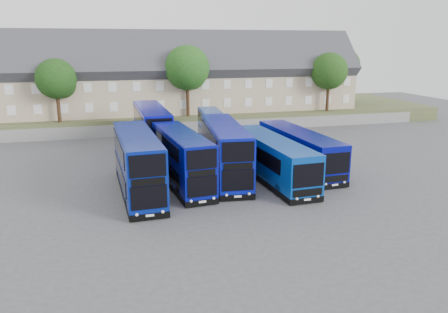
{
  "coord_description": "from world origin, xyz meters",
  "views": [
    {
      "loc": [
        -7.99,
        -31.15,
        11.33
      ],
      "look_at": [
        0.97,
        2.87,
        2.2
      ],
      "focal_mm": 35.0,
      "sensor_mm": 36.0,
      "label": 1
    }
  ],
  "objects_px": {
    "dd_front_left": "(138,165)",
    "tree_east": "(330,72)",
    "coach_east_a": "(272,159)",
    "tree_far": "(343,67)",
    "tree_mid": "(188,69)",
    "dd_front_mid": "(182,160)",
    "tree_west": "(57,80)"
  },
  "relations": [
    {
      "from": "dd_front_left",
      "to": "tree_east",
      "type": "bearing_deg",
      "value": 36.75
    },
    {
      "from": "coach_east_a",
      "to": "tree_far",
      "type": "height_order",
      "value": "tree_far"
    },
    {
      "from": "dd_front_left",
      "to": "tree_far",
      "type": "relative_size",
      "value": 1.37
    },
    {
      "from": "tree_mid",
      "to": "dd_front_mid",
      "type": "bearing_deg",
      "value": -101.81
    },
    {
      "from": "dd_front_left",
      "to": "coach_east_a",
      "type": "relative_size",
      "value": 0.9
    },
    {
      "from": "tree_mid",
      "to": "dd_front_left",
      "type": "bearing_deg",
      "value": -109.24
    },
    {
      "from": "dd_front_mid",
      "to": "tree_mid",
      "type": "relative_size",
      "value": 1.22
    },
    {
      "from": "tree_mid",
      "to": "tree_east",
      "type": "xyz_separation_m",
      "value": [
        20.0,
        -0.5,
        -0.68
      ]
    },
    {
      "from": "dd_front_left",
      "to": "tree_far",
      "type": "xyz_separation_m",
      "value": [
        34.32,
        30.34,
        5.43
      ]
    },
    {
      "from": "tree_east",
      "to": "tree_far",
      "type": "xyz_separation_m",
      "value": [
        6.0,
        7.0,
        0.34
      ]
    },
    {
      "from": "coach_east_a",
      "to": "tree_far",
      "type": "distance_m",
      "value": 37.96
    },
    {
      "from": "dd_front_left",
      "to": "coach_east_a",
      "type": "height_order",
      "value": "dd_front_left"
    },
    {
      "from": "coach_east_a",
      "to": "tree_far",
      "type": "bearing_deg",
      "value": 49.07
    },
    {
      "from": "dd_front_left",
      "to": "tree_mid",
      "type": "relative_size",
      "value": 1.3
    },
    {
      "from": "dd_front_mid",
      "to": "tree_far",
      "type": "distance_m",
      "value": 42.7
    },
    {
      "from": "dd_front_left",
      "to": "tree_far",
      "type": "distance_m",
      "value": 46.13
    },
    {
      "from": "coach_east_a",
      "to": "tree_east",
      "type": "distance_m",
      "value": 28.84
    },
    {
      "from": "tree_west",
      "to": "dd_front_left",
      "type": "bearing_deg",
      "value": -71.78
    },
    {
      "from": "dd_front_mid",
      "to": "coach_east_a",
      "type": "relative_size",
      "value": 0.85
    },
    {
      "from": "coach_east_a",
      "to": "tree_far",
      "type": "relative_size",
      "value": 1.52
    },
    {
      "from": "tree_west",
      "to": "tree_mid",
      "type": "relative_size",
      "value": 0.83
    },
    {
      "from": "dd_front_mid",
      "to": "coach_east_a",
      "type": "xyz_separation_m",
      "value": [
        7.66,
        -0.44,
        -0.4
      ]
    },
    {
      "from": "tree_far",
      "to": "coach_east_a",
      "type": "bearing_deg",
      "value": -127.98
    },
    {
      "from": "coach_east_a",
      "to": "tree_far",
      "type": "xyz_separation_m",
      "value": [
        23.07,
        29.55,
        5.98
      ]
    },
    {
      "from": "coach_east_a",
      "to": "tree_east",
      "type": "xyz_separation_m",
      "value": [
        17.07,
        22.55,
        5.64
      ]
    },
    {
      "from": "coach_east_a",
      "to": "tree_mid",
      "type": "relative_size",
      "value": 1.44
    },
    {
      "from": "coach_east_a",
      "to": "tree_east",
      "type": "relative_size",
      "value": 1.62
    },
    {
      "from": "tree_mid",
      "to": "tree_east",
      "type": "distance_m",
      "value": 20.02
    },
    {
      "from": "tree_east",
      "to": "tree_west",
      "type": "bearing_deg",
      "value": -180.0
    },
    {
      "from": "tree_west",
      "to": "tree_mid",
      "type": "xyz_separation_m",
      "value": [
        16.0,
        0.5,
        1.02
      ]
    },
    {
      "from": "tree_far",
      "to": "tree_mid",
      "type": "bearing_deg",
      "value": -165.96
    },
    {
      "from": "dd_front_mid",
      "to": "tree_east",
      "type": "height_order",
      "value": "tree_east"
    }
  ]
}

